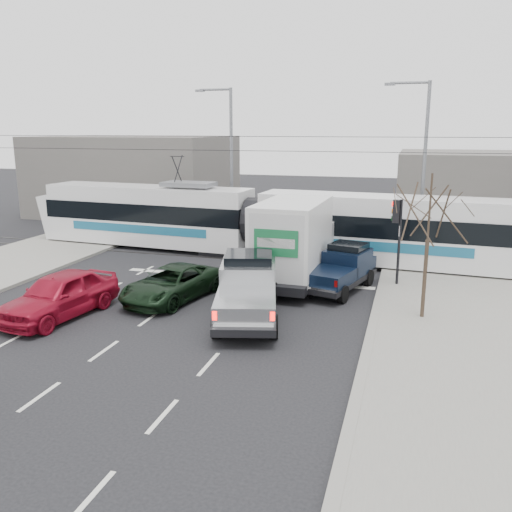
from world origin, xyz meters
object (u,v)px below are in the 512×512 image
(street_lamp_far, at_px, (229,153))
(navy_pickup, at_px, (343,268))
(traffic_signal, at_px, (397,224))
(tram, at_px, (255,222))
(red_car, at_px, (60,295))
(box_truck, at_px, (296,241))
(green_car, at_px, (172,284))
(bare_tree, at_px, (429,214))
(street_lamp_near, at_px, (421,157))
(silver_pickup, at_px, (248,287))

(street_lamp_far, height_order, navy_pickup, street_lamp_far)
(traffic_signal, bearing_deg, navy_pickup, -154.62)
(tram, relative_size, red_car, 5.24)
(tram, relative_size, box_truck, 3.43)
(street_lamp_far, height_order, green_car, street_lamp_far)
(bare_tree, height_order, box_truck, bare_tree)
(bare_tree, height_order, street_lamp_near, street_lamp_near)
(traffic_signal, xyz_separation_m, navy_pickup, (-2.07, -0.98, -1.82))
(street_lamp_near, xyz_separation_m, red_car, (-12.16, -14.70, -4.29))
(red_car, bearing_deg, bare_tree, 22.71)
(traffic_signal, bearing_deg, silver_pickup, -133.70)
(street_lamp_near, relative_size, red_car, 1.87)
(silver_pickup, xyz_separation_m, red_car, (-6.39, -2.05, -0.24))
(green_car, bearing_deg, tram, 94.27)
(bare_tree, relative_size, traffic_signal, 1.39)
(red_car, bearing_deg, traffic_signal, 40.75)
(traffic_signal, relative_size, street_lamp_near, 0.40)
(street_lamp_near, distance_m, red_car, 19.55)
(box_truck, bearing_deg, red_car, -133.86)
(silver_pickup, height_order, navy_pickup, silver_pickup)
(street_lamp_far, bearing_deg, green_car, -80.37)
(street_lamp_near, height_order, navy_pickup, street_lamp_near)
(bare_tree, bearing_deg, silver_pickup, -169.22)
(bare_tree, relative_size, tram, 0.20)
(silver_pickup, bearing_deg, traffic_signal, 31.78)
(bare_tree, distance_m, silver_pickup, 6.74)
(silver_pickup, relative_size, navy_pickup, 1.31)
(tram, relative_size, green_car, 5.32)
(street_lamp_near, xyz_separation_m, tram, (-8.15, -3.49, -3.30))
(silver_pickup, bearing_deg, tram, 90.10)
(street_lamp_far, relative_size, green_car, 1.90)
(tram, height_order, green_car, tram)
(street_lamp_near, relative_size, navy_pickup, 1.91)
(green_car, bearing_deg, traffic_signal, 38.35)
(navy_pickup, bearing_deg, bare_tree, -27.87)
(traffic_signal, distance_m, navy_pickup, 2.92)
(silver_pickup, bearing_deg, box_truck, 67.29)
(navy_pickup, distance_m, red_car, 11.14)
(traffic_signal, height_order, silver_pickup, traffic_signal)
(silver_pickup, bearing_deg, bare_tree, -3.75)
(bare_tree, relative_size, green_car, 1.06)
(navy_pickup, bearing_deg, traffic_signal, 40.83)
(bare_tree, distance_m, street_lamp_far, 17.97)
(traffic_signal, height_order, navy_pickup, traffic_signal)
(tram, bearing_deg, bare_tree, -39.39)
(bare_tree, height_order, silver_pickup, bare_tree)
(street_lamp_near, xyz_separation_m, box_truck, (-5.07, -7.81, -3.32))
(bare_tree, height_order, traffic_signal, bare_tree)
(street_lamp_far, distance_m, navy_pickup, 14.18)
(street_lamp_near, bearing_deg, navy_pickup, -108.95)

